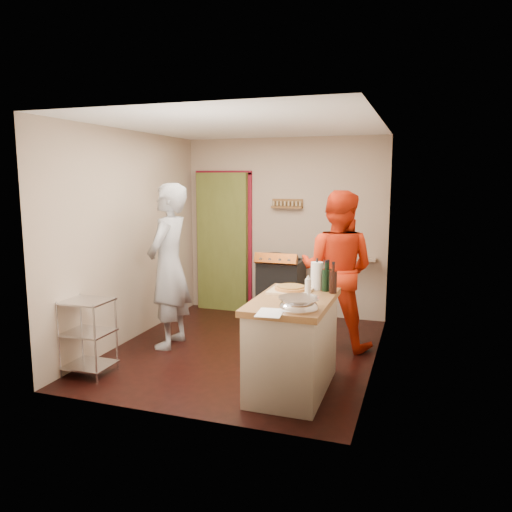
# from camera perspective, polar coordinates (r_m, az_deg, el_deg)

# --- Properties ---
(floor) EXTENTS (3.50, 3.50, 0.00)m
(floor) POSITION_cam_1_polar(r_m,az_deg,el_deg) (6.03, -1.36, -10.68)
(floor) COLOR black
(floor) RESTS_ON ground
(back_wall) EXTENTS (3.00, 0.44, 2.60)m
(back_wall) POSITION_cam_1_polar(r_m,az_deg,el_deg) (7.63, -1.35, 2.21)
(back_wall) COLOR tan
(back_wall) RESTS_ON ground
(left_wall) EXTENTS (0.04, 3.50, 2.60)m
(left_wall) POSITION_cam_1_polar(r_m,az_deg,el_deg) (6.40, -14.15, 2.16)
(left_wall) COLOR tan
(left_wall) RESTS_ON ground
(right_wall) EXTENTS (0.04, 3.50, 2.60)m
(right_wall) POSITION_cam_1_polar(r_m,az_deg,el_deg) (5.41, 13.71, 0.98)
(right_wall) COLOR tan
(right_wall) RESTS_ON ground
(ceiling) EXTENTS (3.00, 3.50, 0.02)m
(ceiling) POSITION_cam_1_polar(r_m,az_deg,el_deg) (5.71, -1.46, 14.82)
(ceiling) COLOR white
(ceiling) RESTS_ON back_wall
(stove) EXTENTS (0.60, 0.63, 1.00)m
(stove) POSITION_cam_1_polar(r_m,az_deg,el_deg) (7.20, 2.86, -3.72)
(stove) COLOR black
(stove) RESTS_ON ground
(wire_shelving) EXTENTS (0.48, 0.40, 0.80)m
(wire_shelving) POSITION_cam_1_polar(r_m,az_deg,el_deg) (5.48, -18.68, -8.36)
(wire_shelving) COLOR silver
(wire_shelving) RESTS_ON ground
(island) EXTENTS (0.71, 1.33, 1.21)m
(island) POSITION_cam_1_polar(r_m,az_deg,el_deg) (4.83, 4.27, -9.75)
(island) COLOR beige
(island) RESTS_ON ground
(person_stripe) EXTENTS (0.51, 0.74, 1.96)m
(person_stripe) POSITION_cam_1_polar(r_m,az_deg,el_deg) (6.04, -9.94, -1.14)
(person_stripe) COLOR silver
(person_stripe) RESTS_ON ground
(person_red) EXTENTS (0.99, 0.81, 1.88)m
(person_red) POSITION_cam_1_polar(r_m,az_deg,el_deg) (6.01, 9.24, -1.58)
(person_red) COLOR red
(person_red) RESTS_ON ground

